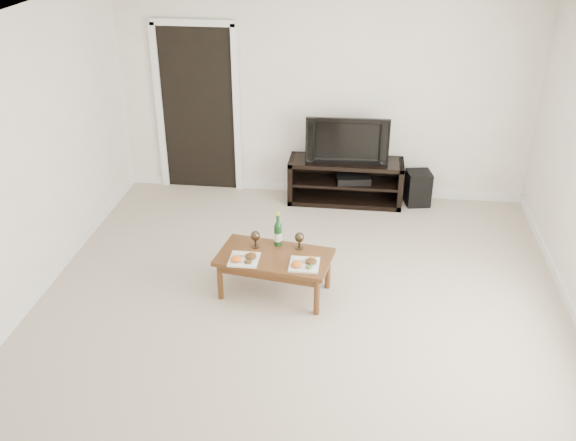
{
  "coord_description": "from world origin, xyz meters",
  "views": [
    {
      "loc": [
        0.51,
        -4.73,
        3.5
      ],
      "look_at": [
        -0.16,
        0.57,
        0.7
      ],
      "focal_mm": 40.0,
      "sensor_mm": 36.0,
      "label": 1
    }
  ],
  "objects_px": {
    "television": "(347,138)",
    "coffee_table": "(275,274)",
    "media_console": "(345,181)",
    "subwoofer": "(418,188)"
  },
  "relations": [
    {
      "from": "television",
      "to": "coffee_table",
      "type": "distance_m",
      "value": 2.27
    },
    {
      "from": "media_console",
      "to": "subwoofer",
      "type": "height_order",
      "value": "media_console"
    },
    {
      "from": "television",
      "to": "subwoofer",
      "type": "distance_m",
      "value": 1.09
    },
    {
      "from": "media_console",
      "to": "television",
      "type": "bearing_deg",
      "value": 0.0
    },
    {
      "from": "television",
      "to": "subwoofer",
      "type": "height_order",
      "value": "television"
    },
    {
      "from": "media_console",
      "to": "coffee_table",
      "type": "height_order",
      "value": "media_console"
    },
    {
      "from": "television",
      "to": "subwoofer",
      "type": "relative_size",
      "value": 2.32
    },
    {
      "from": "media_console",
      "to": "coffee_table",
      "type": "distance_m",
      "value": 2.18
    },
    {
      "from": "subwoofer",
      "to": "media_console",
      "type": "bearing_deg",
      "value": 172.45
    },
    {
      "from": "television",
      "to": "coffee_table",
      "type": "bearing_deg",
      "value": -107.4
    }
  ]
}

